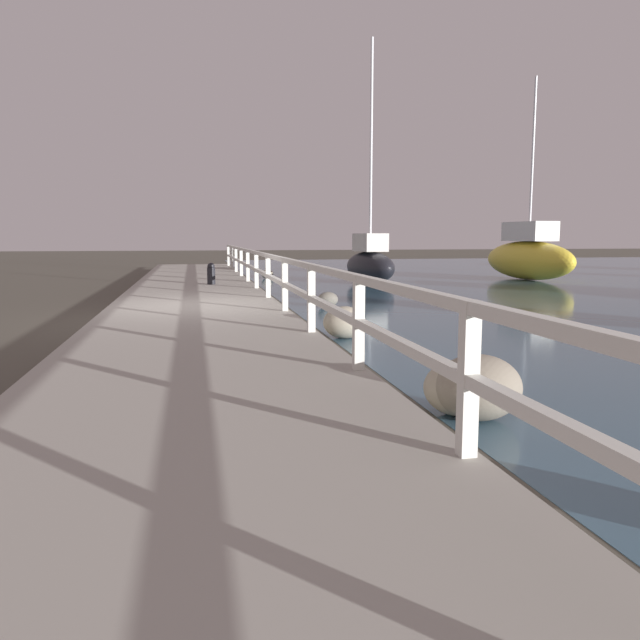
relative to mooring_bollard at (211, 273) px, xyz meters
name	(u,v)px	position (x,y,z in m)	size (l,w,h in m)	color
ground_plane	(196,320)	(-0.45, -5.25, -0.58)	(120.00, 120.00, 0.00)	#4C473D
dock_walkway	(196,312)	(-0.45, -5.25, -0.44)	(3.27, 36.00, 0.28)	#9E998E
railing	(275,271)	(1.09, -5.25, 0.34)	(0.10, 32.50, 0.94)	silver
boulder_far_strip	(328,300)	(2.48, -3.66, -0.40)	(0.46, 0.41, 0.34)	#666056
boulder_mid_strip	(267,274)	(2.27, 6.17, -0.40)	(0.46, 0.41, 0.35)	gray
boulder_upstream	(461,388)	(1.82, -12.27, -0.32)	(0.67, 0.60, 0.50)	gray
boulder_water_edge	(345,322)	(1.81, -7.95, -0.32)	(0.67, 0.60, 0.50)	gray
boulder_near_dock	(478,387)	(1.91, -12.42, -0.29)	(0.76, 0.69, 0.57)	slate
mooring_bollard	(211,273)	(0.00, 0.00, 0.00)	(0.22, 0.22, 0.59)	black
sailboat_black	(370,262)	(5.41, 3.11, 0.13)	(1.58, 3.14, 7.98)	black
sailboat_yellow	(528,256)	(11.57, 3.60, 0.29)	(1.77, 5.15, 7.19)	gold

